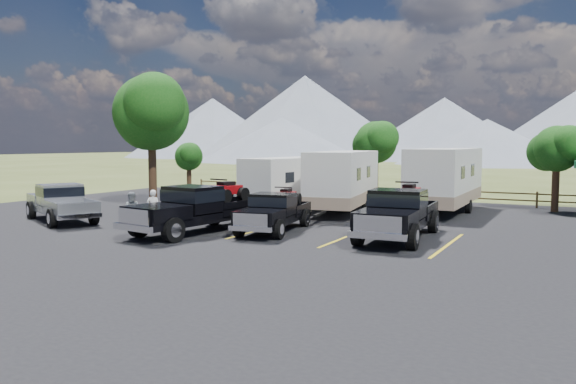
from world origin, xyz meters
The scene contains 18 objects.
ground centered at (0.00, 0.00, 0.00)m, with size 320.00×320.00×0.00m, color #485524.
asphalt_lot centered at (0.00, 3.00, 0.02)m, with size 44.00×34.00×0.04m, color black.
stall_lines centered at (0.00, 4.00, 0.04)m, with size 12.12×5.50×0.01m.
tree_big_nw centered at (-12.55, 9.03, 5.60)m, with size 5.54×5.18×7.84m.
tree_ne_a centered at (8.97, 17.01, 3.48)m, with size 3.11×2.92×4.76m.
tree_north centered at (-2.03, 19.02, 3.83)m, with size 3.46×3.24×5.25m.
tree_nw_small centered at (-16.02, 17.01, 2.78)m, with size 2.59×2.43×3.85m.
rail_fence centered at (2.00, 18.50, 0.61)m, with size 36.12×0.12×1.00m.
mountain_range centered at (-7.63, 105.98, 7.87)m, with size 209.00×71.00×20.00m.
rig_left centered at (-3.97, 2.07, 1.10)m, with size 3.08×6.84×2.21m.
rig_center centered at (-1.26, 3.90, 0.92)m, with size 2.60×5.69×1.83m.
rig_right centered at (3.97, 4.60, 1.09)m, with size 2.64×6.66×2.18m.
trailer_left centered at (-4.15, 10.82, 1.59)m, with size 2.86×8.55×2.96m.
trailer_center centered at (-1.13, 11.25, 1.78)m, with size 3.69×9.59×3.32m.
trailer_right centered at (3.74, 13.78, 1.85)m, with size 2.67×9.93×3.46m.
pickup_silver centered at (-11.76, 1.68, 0.98)m, with size 6.25×4.27×1.80m.
person_a centered at (-6.67, 2.40, 0.88)m, with size 0.61×0.40×1.69m, color white.
person_b centered at (-6.83, 1.29, 0.87)m, with size 0.81×0.63×1.66m, color gray.
Camera 1 is at (10.35, -16.85, 3.80)m, focal length 35.00 mm.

